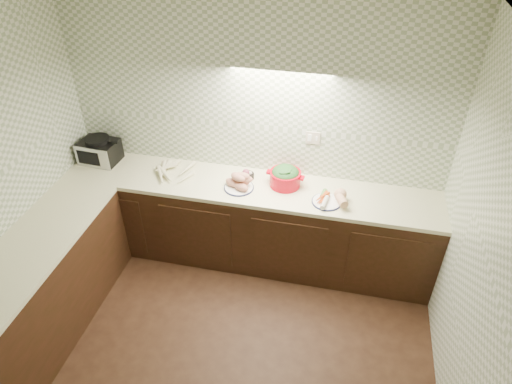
% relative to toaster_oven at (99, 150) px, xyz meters
% --- Properties ---
extents(room, '(3.60, 3.60, 2.60)m').
position_rel_toaster_oven_xyz_m(room, '(1.56, -1.60, 0.61)').
color(room, black).
rests_on(room, ground).
extents(counter, '(3.60, 3.60, 0.90)m').
position_rel_toaster_oven_xyz_m(counter, '(0.88, -0.92, -0.57)').
color(counter, black).
rests_on(counter, ground).
extents(toaster_oven, '(0.39, 0.31, 0.26)m').
position_rel_toaster_oven_xyz_m(toaster_oven, '(0.00, 0.00, 0.00)').
color(toaster_oven, black).
rests_on(toaster_oven, counter).
extents(parsnip_pile, '(0.31, 0.40, 0.08)m').
position_rel_toaster_oven_xyz_m(parsnip_pile, '(0.81, -0.09, -0.09)').
color(parsnip_pile, beige).
rests_on(parsnip_pile, counter).
extents(sweet_potato_plate, '(0.29, 0.28, 0.17)m').
position_rel_toaster_oven_xyz_m(sweet_potato_plate, '(1.49, -0.15, -0.06)').
color(sweet_potato_plate, '#101439').
rests_on(sweet_potato_plate, counter).
extents(onion_bowl, '(0.13, 0.13, 0.10)m').
position_rel_toaster_oven_xyz_m(onion_bowl, '(1.52, 0.02, -0.09)').
color(onion_bowl, black).
rests_on(onion_bowl, counter).
extents(dutch_oven, '(0.36, 0.33, 0.20)m').
position_rel_toaster_oven_xyz_m(dutch_oven, '(1.90, -0.02, -0.02)').
color(dutch_oven, '#BD0012').
rests_on(dutch_oven, counter).
extents(veg_plate, '(0.34, 0.33, 0.12)m').
position_rel_toaster_oven_xyz_m(veg_plate, '(2.36, -0.18, -0.08)').
color(veg_plate, '#101439').
rests_on(veg_plate, counter).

